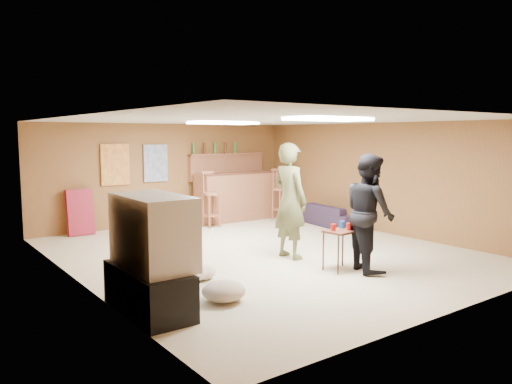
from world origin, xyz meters
TOP-DOWN VIEW (x-y plane):
  - ground at (0.00, 0.00)m, footprint 7.00×7.00m
  - ceiling at (0.00, 0.00)m, footprint 6.00×7.00m
  - wall_back at (0.00, 3.50)m, footprint 6.00×0.02m
  - wall_front at (0.00, -3.50)m, footprint 6.00×0.02m
  - wall_left at (-3.00, 0.00)m, footprint 0.02×7.00m
  - wall_right at (3.00, 0.00)m, footprint 0.02×7.00m
  - tv_stand at (-2.72, -1.50)m, footprint 0.55×1.30m
  - dvd_box at (-2.50, -1.50)m, footprint 0.35×0.50m
  - tv_body at (-2.65, -1.50)m, footprint 0.60×1.10m
  - tv_screen at (-2.34, -1.50)m, footprint 0.02×0.95m
  - bar_counter at (1.50, 2.95)m, footprint 2.00×0.60m
  - bar_lip at (1.50, 2.70)m, footprint 2.10×0.12m
  - bar_shelf at (1.50, 3.40)m, footprint 2.00×0.18m
  - bar_backing at (1.50, 3.42)m, footprint 2.00×0.14m
  - poster_left at (-1.20, 3.46)m, footprint 0.60×0.03m
  - poster_right at (-0.30, 3.46)m, footprint 0.55×0.03m
  - folding_chair_stack at (-2.00, 3.30)m, footprint 0.50×0.26m
  - ceiling_panel_front at (0.00, -1.50)m, footprint 1.20×0.60m
  - ceiling_panel_back at (0.00, 1.20)m, footprint 1.20×0.60m
  - person_olive at (0.14, -0.52)m, footprint 0.48×0.69m
  - person_black at (0.57, -1.77)m, footprint 0.92×1.01m
  - sofa at (2.70, 1.07)m, footprint 0.80×1.64m
  - tray_table at (0.26, -1.53)m, footprint 0.49×0.41m
  - cup_red_near at (0.13, -1.49)m, footprint 0.08×0.08m
  - cup_red_far at (0.34, -1.60)m, footprint 0.09×0.09m
  - cup_blue at (0.39, -1.42)m, footprint 0.09×0.09m
  - bar_stool_left at (0.52, 2.50)m, footprint 0.43×0.43m
  - bar_stool_right at (2.26, 2.32)m, footprint 0.55×0.55m
  - cushion_near_tv at (-1.84, -0.74)m, footprint 0.71×0.71m
  - cushion_mid at (-1.62, -0.73)m, footprint 0.45×0.45m
  - cushion_far at (-1.85, -1.68)m, footprint 0.62×0.62m
  - bottle_row at (1.16, 3.38)m, footprint 1.20×0.08m

SIDE VIEW (x-z plane):
  - ground at x=0.00m, z-range 0.00..0.00m
  - cushion_mid at x=-1.62m, z-range 0.00..0.18m
  - cushion_far at x=-1.85m, z-range 0.00..0.24m
  - cushion_near_tv at x=-1.84m, z-range 0.00..0.25m
  - dvd_box at x=-2.50m, z-range 0.11..0.19m
  - sofa at x=2.70m, z-range 0.00..0.46m
  - tv_stand at x=-2.72m, z-range 0.00..0.50m
  - tray_table at x=0.26m, z-range 0.00..0.59m
  - folding_chair_stack at x=-2.00m, z-range -0.01..0.91m
  - bar_counter at x=1.50m, z-range 0.00..1.10m
  - cup_red_near at x=0.13m, z-range 0.59..0.69m
  - cup_red_far at x=0.34m, z-range 0.59..0.69m
  - cup_blue at x=0.39m, z-range 0.59..0.69m
  - bar_stool_right at x=2.26m, z-range 0.00..1.33m
  - bar_stool_left at x=0.52m, z-range 0.00..1.34m
  - person_black at x=0.57m, z-range 0.00..1.70m
  - tv_body at x=-2.65m, z-range 0.50..1.30m
  - tv_screen at x=-2.34m, z-range 0.57..1.23m
  - person_olive at x=0.14m, z-range 0.00..1.83m
  - wall_back at x=0.00m, z-range 0.00..2.20m
  - wall_front at x=0.00m, z-range 0.00..2.20m
  - wall_left at x=-3.00m, z-range 0.00..2.20m
  - wall_right at x=3.00m, z-range 0.00..2.20m
  - bar_lip at x=1.50m, z-range 1.08..1.12m
  - bar_backing at x=1.50m, z-range 0.90..1.50m
  - poster_left at x=-1.20m, z-range 0.93..1.78m
  - poster_right at x=-0.30m, z-range 0.95..1.75m
  - bar_shelf at x=1.50m, z-range 1.48..1.52m
  - bottle_row at x=1.16m, z-range 1.52..1.78m
  - ceiling_panel_front at x=0.00m, z-range 2.15..2.19m
  - ceiling_panel_back at x=0.00m, z-range 2.15..2.19m
  - ceiling at x=0.00m, z-range 2.19..2.21m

